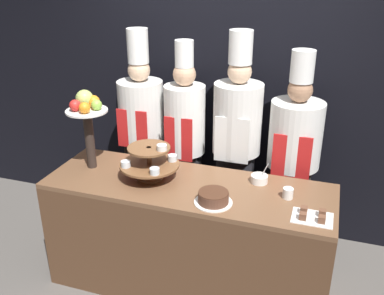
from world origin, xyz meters
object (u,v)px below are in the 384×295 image
(serving_bowl_far, at_px, (259,179))
(cup_white, at_px, (288,193))
(cake_square_tray, at_px, (312,216))
(chef_center_left, at_px, (185,136))
(chef_center_right, at_px, (237,138))
(cake_round, at_px, (213,198))
(tiered_stand, at_px, (150,161))
(chef_right, at_px, (293,154))
(fruit_pedestal, at_px, (87,114))
(chef_left, at_px, (142,129))

(serving_bowl_far, bearing_deg, cup_white, -35.88)
(cake_square_tray, height_order, chef_center_left, chef_center_left)
(cake_square_tray, xyz_separation_m, chef_center_right, (-0.68, 0.83, 0.12))
(cup_white, distance_m, serving_bowl_far, 0.28)
(chef_center_left, bearing_deg, cake_round, -59.52)
(tiered_stand, height_order, chef_right, chef_right)
(fruit_pedestal, relative_size, serving_bowl_far, 3.77)
(serving_bowl_far, relative_size, chef_center_right, 0.08)
(cup_white, bearing_deg, fruit_pedestal, 179.13)
(serving_bowl_far, height_order, chef_center_left, chef_center_left)
(cake_round, distance_m, cake_square_tray, 0.64)
(fruit_pedestal, relative_size, cup_white, 8.06)
(fruit_pedestal, bearing_deg, cake_round, -13.05)
(serving_bowl_far, distance_m, chef_right, 0.50)
(cup_white, height_order, cake_square_tray, cup_white)
(fruit_pedestal, xyz_separation_m, cake_square_tray, (1.70, -0.23, -0.42))
(cake_square_tray, bearing_deg, chef_center_right, 129.47)
(chef_center_left, height_order, chef_right, chef_center_left)
(fruit_pedestal, bearing_deg, chef_left, 75.31)
(chef_center_right, bearing_deg, cup_white, -51.01)
(chef_center_left, bearing_deg, cup_white, -32.95)
(fruit_pedestal, xyz_separation_m, cup_white, (1.53, -0.02, -0.40))
(cake_round, height_order, chef_center_right, chef_center_right)
(chef_left, relative_size, chef_center_left, 1.04)
(fruit_pedestal, height_order, chef_left, chef_left)
(serving_bowl_far, bearing_deg, cake_square_tray, -42.44)
(cup_white, bearing_deg, chef_right, 93.00)
(cup_white, xyz_separation_m, cake_square_tray, (0.18, -0.21, -0.02))
(fruit_pedestal, height_order, chef_center_right, chef_center_right)
(tiered_stand, height_order, chef_center_right, chef_center_right)
(fruit_pedestal, xyz_separation_m, chef_center_left, (0.56, 0.60, -0.34))
(tiered_stand, relative_size, cake_round, 1.71)
(fruit_pedestal, xyz_separation_m, serving_bowl_far, (1.30, 0.14, -0.40))
(cake_round, distance_m, chef_right, 0.95)
(cake_square_tray, distance_m, chef_left, 1.76)
(cup_white, height_order, chef_left, chef_left)
(chef_center_right, bearing_deg, chef_left, 180.00)
(cake_square_tray, bearing_deg, cake_round, -178.47)
(cake_square_tray, distance_m, chef_center_right, 1.08)
(fruit_pedestal, distance_m, serving_bowl_far, 1.37)
(chef_left, bearing_deg, cake_square_tray, -28.19)
(fruit_pedestal, bearing_deg, chef_center_left, 46.75)
(cake_round, relative_size, cake_square_tray, 1.02)
(tiered_stand, distance_m, chef_left, 0.75)
(tiered_stand, bearing_deg, chef_center_right, 52.64)
(fruit_pedestal, xyz_separation_m, chef_left, (0.16, 0.60, -0.32))
(cake_round, bearing_deg, chef_center_right, 92.77)
(cup_white, bearing_deg, chef_center_right, 128.99)
(fruit_pedestal, bearing_deg, chef_right, 21.89)
(chef_left, bearing_deg, fruit_pedestal, -104.69)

